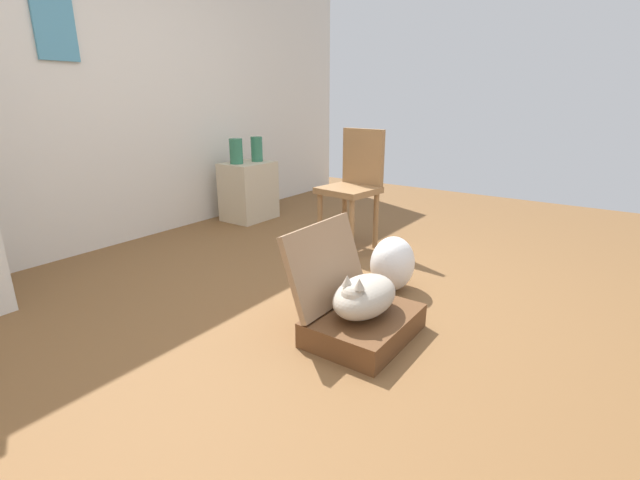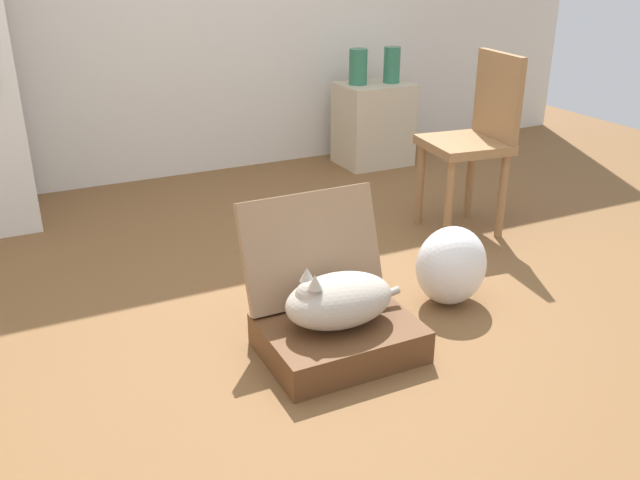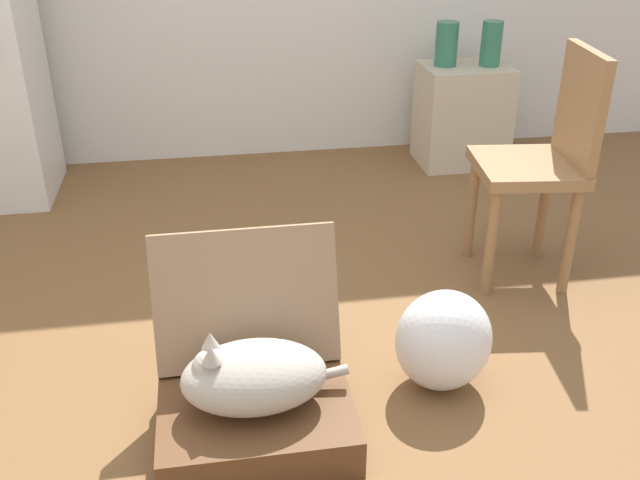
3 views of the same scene
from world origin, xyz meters
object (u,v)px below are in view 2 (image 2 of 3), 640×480
object	(u,v)px
suitcase_base	(339,338)
chair	(476,135)
vase_short	(392,65)
plastic_bag_white	(451,266)
vase_tall	(358,67)
cat	(337,300)
side_table	(373,124)

from	to	relation	value
suitcase_base	chair	xyz separation A→B (m)	(1.28, 0.84, 0.48)
vase_short	chair	bearing A→B (deg)	-101.79
suitcase_base	plastic_bag_white	xyz separation A→B (m)	(0.65, 0.16, 0.11)
vase_tall	chair	size ratio (longest dim) A/B	0.25
cat	side_table	xyz separation A→B (m)	(1.44, 2.20, 0.06)
vase_short	plastic_bag_white	bearing A→B (deg)	-114.20
vase_short	chair	world-z (taller)	chair
vase_short	chair	size ratio (longest dim) A/B	0.26
cat	suitcase_base	bearing A→B (deg)	-2.04
chair	vase_tall	bearing A→B (deg)	-174.27
suitcase_base	vase_short	size ratio (longest dim) A/B	2.37
cat	vase_tall	bearing A→B (deg)	59.44
cat	plastic_bag_white	bearing A→B (deg)	13.56
plastic_bag_white	side_table	world-z (taller)	side_table
plastic_bag_white	vase_short	world-z (taller)	vase_short
cat	chair	distance (m)	1.57
plastic_bag_white	vase_tall	world-z (taller)	vase_tall
suitcase_base	vase_tall	size ratio (longest dim) A/B	2.40
suitcase_base	plastic_bag_white	size ratio (longest dim) A/B	1.64
side_table	vase_short	bearing A→B (deg)	-9.29
vase_tall	vase_short	bearing A→B (deg)	-9.79
plastic_bag_white	vase_short	xyz separation A→B (m)	(0.91, 2.02, 0.54)
side_table	vase_tall	xyz separation A→B (m)	(-0.13, 0.02, 0.42)
suitcase_base	vase_short	world-z (taller)	vase_short
side_table	vase_short	distance (m)	0.44
cat	side_table	bearing A→B (deg)	56.83
plastic_bag_white	cat	bearing A→B (deg)	-166.44
suitcase_base	vase_tall	world-z (taller)	vase_tall
plastic_bag_white	vase_tall	size ratio (longest dim) A/B	1.47
side_table	chair	world-z (taller)	chair
suitcase_base	side_table	world-z (taller)	side_table
suitcase_base	vase_tall	bearing A→B (deg)	59.61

